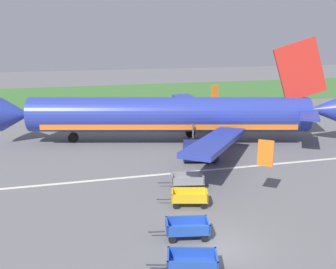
{
  "coord_description": "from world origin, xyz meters",
  "views": [
    {
      "loc": [
        -7.76,
        -18.09,
        11.64
      ],
      "look_at": [
        0.66,
        14.45,
        2.8
      ],
      "focal_mm": 41.26,
      "sensor_mm": 36.0,
      "label": 1
    }
  ],
  "objects": [
    {
      "name": "airplane",
      "position": [
        3.57,
        21.17,
        3.05
      ],
      "size": [
        37.22,
        30.15,
        11.34
      ],
      "color": "#28389E",
      "rests_on": "ground"
    },
    {
      "name": "apron_stripe",
      "position": [
        0.0,
        11.94,
        0.01
      ],
      "size": [
        120.0,
        0.36,
        0.01
      ],
      "primitive_type": "cube",
      "color": "silver",
      "rests_on": "ground"
    },
    {
      "name": "baggage_cart_fourth_in_row",
      "position": [
        -0.11,
        5.55,
        0.6
      ],
      "size": [
        3.62,
        1.98,
        1.07
      ],
      "color": "gold",
      "rests_on": "ground"
    },
    {
      "name": "ground_plane",
      "position": [
        0.0,
        0.0,
        0.0
      ],
      "size": [
        220.0,
        220.0,
        0.0
      ],
      "primitive_type": "plane",
      "color": "slate"
    },
    {
      "name": "baggage_cart_far_end",
      "position": [
        0.7,
        8.66,
        0.6
      ],
      "size": [
        3.63,
        1.85,
        1.07
      ],
      "color": "gray",
      "rests_on": "ground"
    },
    {
      "name": "baggage_cart_third_in_row",
      "position": [
        -1.56,
        1.4,
        0.6
      ],
      "size": [
        3.62,
        1.82,
        1.07
      ],
      "color": "#234CB2",
      "rests_on": "ground"
    },
    {
      "name": "grass_strip",
      "position": [
        0.0,
        57.02,
        0.03
      ],
      "size": [
        220.0,
        28.0,
        0.06
      ],
      "primitive_type": "cube",
      "color": "#3D7033",
      "rests_on": "ground"
    },
    {
      "name": "baggage_cart_second_in_row",
      "position": [
        -2.37,
        -2.01,
        0.6
      ],
      "size": [
        3.62,
        2.03,
        1.07
      ],
      "color": "#234CB2",
      "rests_on": "ground"
    }
  ]
}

